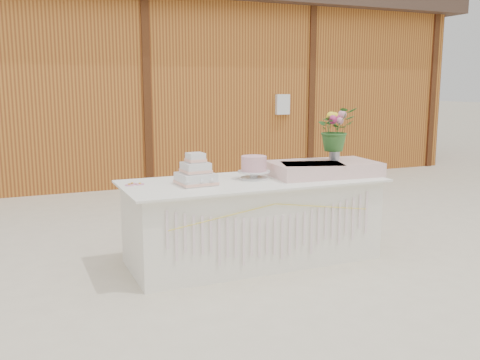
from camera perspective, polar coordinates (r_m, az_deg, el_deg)
ground at (r=5.12m, az=1.35°, el=-8.50°), size 80.00×80.00×0.00m
barn at (r=10.60m, az=-12.59°, el=10.08°), size 12.60×4.60×3.30m
cake_table at (r=5.01m, az=1.39°, el=-4.31°), size 2.40×1.00×0.77m
wedding_cake at (r=4.70m, az=-4.75°, el=0.66°), size 0.33×0.33×0.28m
pink_cake_stand at (r=4.96m, az=1.49°, el=1.48°), size 0.30×0.30×0.22m
satin_runner at (r=5.24m, az=8.85°, el=1.22°), size 1.07×0.67×0.13m
flower_vase at (r=5.36m, az=10.03°, el=2.85°), size 0.10×0.10×0.14m
bouquet at (r=5.33m, az=10.12°, el=5.89°), size 0.39×0.34×0.43m
loose_flowers at (r=4.65m, az=-10.80°, el=-0.65°), size 0.24×0.41×0.02m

